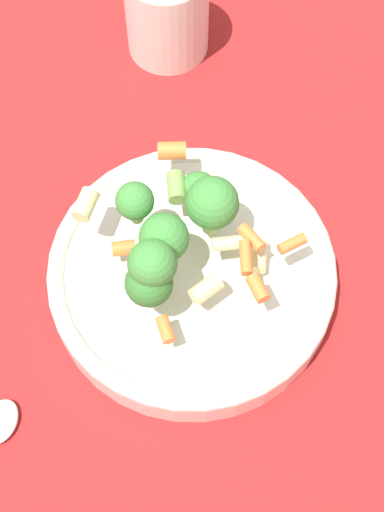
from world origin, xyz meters
TOP-DOWN VIEW (x-y plane):
  - ground_plane at (0.00, 0.00)m, footprint 3.00×3.00m
  - bowl at (0.00, 0.00)m, footprint 0.24×0.24m
  - pasta_salad at (0.01, -0.00)m, footprint 0.18×0.17m
  - cup at (0.10, -0.25)m, footprint 0.08×0.08m

SIDE VIEW (x-z plane):
  - ground_plane at x=0.00m, z-range 0.00..0.00m
  - bowl at x=0.00m, z-range 0.00..0.04m
  - cup at x=0.10m, z-range 0.00..0.10m
  - pasta_salad at x=0.01m, z-range 0.04..0.12m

